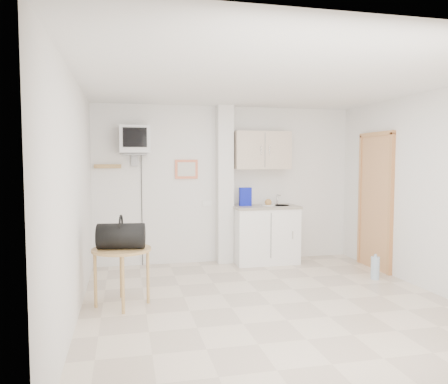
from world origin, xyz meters
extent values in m
plane|color=beige|center=(0.00, 0.00, 0.00)|extent=(4.50, 4.50, 0.00)
cube|color=white|center=(0.00, 2.25, 1.25)|extent=(4.20, 0.04, 2.50)
cube|color=white|center=(0.00, -2.25, 1.25)|extent=(4.20, 0.04, 2.50)
cube|color=white|center=(-2.10, 0.00, 1.25)|extent=(0.04, 4.50, 2.50)
cube|color=white|center=(2.10, 0.00, 1.25)|extent=(0.04, 4.50, 2.50)
cube|color=white|center=(0.00, 0.00, 2.50)|extent=(4.20, 4.50, 0.04)
cube|color=white|center=(-0.05, 2.14, 1.25)|extent=(0.25, 0.22, 2.50)
cube|color=#E3724F|center=(-0.65, 2.23, 1.50)|extent=(0.36, 0.03, 0.30)
cube|color=silver|center=(-0.65, 2.22, 1.50)|extent=(0.28, 0.01, 0.22)
cube|color=#A67E4C|center=(-1.85, 2.22, 1.55)|extent=(0.40, 0.05, 0.06)
cube|color=white|center=(-0.32, 2.24, 0.95)|extent=(0.15, 0.02, 0.08)
cylinder|color=#A67E4C|center=(-2.00, 2.16, 1.54)|extent=(0.02, 0.08, 0.02)
cylinder|color=#A67E4C|center=(-1.70, 2.16, 1.54)|extent=(0.02, 0.08, 0.02)
cube|color=#90623A|center=(2.08, 1.25, 1.00)|extent=(0.04, 0.75, 2.00)
cube|color=#9B562C|center=(2.07, 1.25, 1.00)|extent=(0.06, 0.87, 2.06)
cube|color=white|center=(0.58, 1.98, 0.44)|extent=(1.00, 0.55, 0.88)
cube|color=gray|center=(0.58, 1.98, 0.90)|extent=(1.03, 0.58, 0.04)
cylinder|color=#B7B7BA|center=(0.83, 1.98, 0.90)|extent=(0.30, 0.30, 0.05)
cylinder|color=#B7B7BA|center=(0.83, 2.12, 1.00)|extent=(0.02, 0.02, 0.16)
cylinder|color=#B7B7BA|center=(0.83, 2.06, 1.07)|extent=(0.02, 0.13, 0.02)
cube|color=beige|center=(0.55, 2.09, 1.80)|extent=(0.90, 0.32, 0.60)
cube|color=#0B15A6|center=(0.26, 2.02, 1.06)|extent=(0.19, 0.07, 0.29)
cylinder|color=white|center=(0.62, 1.96, 0.93)|extent=(0.22, 0.22, 0.01)
sphere|color=tan|center=(0.62, 1.96, 0.97)|extent=(0.11, 0.11, 0.11)
cube|color=slate|center=(-1.45, 2.09, 1.73)|extent=(0.36, 0.32, 0.02)
cube|color=slate|center=(-1.45, 2.22, 1.65)|extent=(0.10, 0.06, 0.20)
cube|color=silver|center=(-1.45, 2.02, 1.95)|extent=(0.44, 0.42, 0.40)
cube|color=black|center=(-1.45, 1.80, 1.97)|extent=(0.34, 0.02, 0.28)
cylinder|color=black|center=(-1.35, 2.23, 0.86)|extent=(0.01, 0.01, 1.73)
cylinder|color=#A67E4C|center=(-1.65, 0.35, 0.64)|extent=(0.66, 0.66, 0.03)
cylinder|color=#A67E4C|center=(-1.36, 0.36, 0.31)|extent=(0.04, 0.04, 0.62)
cylinder|color=#A67E4C|center=(-1.66, 0.64, 0.31)|extent=(0.04, 0.04, 0.62)
cylinder|color=#A67E4C|center=(-1.94, 0.34, 0.31)|extent=(0.04, 0.04, 0.62)
cylinder|color=#A67E4C|center=(-1.64, 0.06, 0.31)|extent=(0.04, 0.04, 0.62)
cylinder|color=black|center=(-1.65, 0.33, 0.80)|extent=(0.55, 0.35, 0.28)
torus|color=black|center=(-1.65, 0.33, 0.93)|extent=(0.05, 0.22, 0.22)
cylinder|color=#9BB5CC|center=(1.75, 0.70, 0.16)|extent=(0.12, 0.12, 0.31)
cylinder|color=#9BB5CC|center=(1.75, 0.70, 0.33)|extent=(0.04, 0.04, 0.04)
camera|label=1|loc=(-1.60, -4.62, 1.64)|focal=35.00mm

